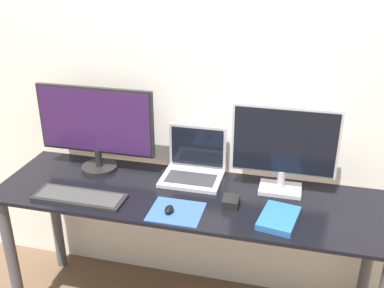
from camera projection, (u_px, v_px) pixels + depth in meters
wall_back at (206, 76)px, 2.25m from camera, size 7.00×0.05×2.50m
desk at (189, 220)px, 2.21m from camera, size 1.90×0.56×0.76m
monitor_left at (96, 126)px, 2.30m from camera, size 0.62×0.19×0.45m
monitor_right at (284, 147)px, 2.09m from camera, size 0.49×0.14×0.43m
laptop at (194, 165)px, 2.30m from camera, size 0.30×0.25×0.25m
keyboard at (80, 197)px, 2.11m from camera, size 0.44×0.15×0.02m
mousepad at (176, 212)px, 2.01m from camera, size 0.24×0.21×0.00m
mouse at (169, 209)px, 2.00m from camera, size 0.04×0.06×0.03m
book at (279, 218)px, 1.94m from camera, size 0.19×0.24×0.03m
power_brick at (231, 202)px, 2.06m from camera, size 0.07×0.09×0.04m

